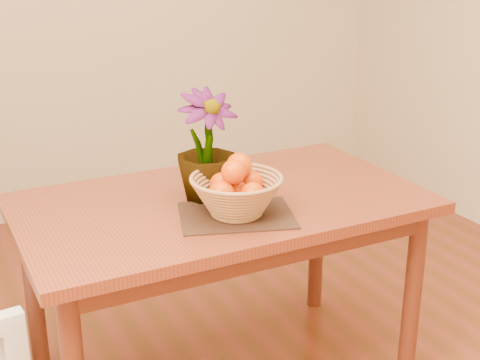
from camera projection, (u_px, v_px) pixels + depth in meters
name	position (u px, v px, depth m)	size (l,w,h in m)	color
table	(222.00, 221.00, 2.36)	(1.40, 0.80, 0.75)	brown
placemat	(237.00, 215.00, 2.17)	(0.36, 0.27, 0.01)	#321A12
wicker_basket	(236.00, 197.00, 2.15)	(0.30, 0.30, 0.12)	#A36D44
orange_pile	(237.00, 182.00, 2.14)	(0.21, 0.20, 0.15)	#D63803
potted_plant	(207.00, 146.00, 2.26)	(0.21, 0.21, 0.38)	#154012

